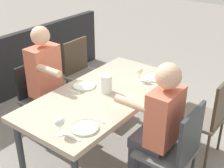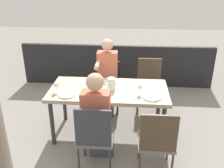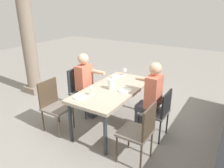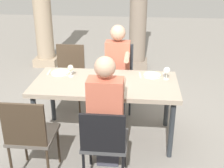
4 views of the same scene
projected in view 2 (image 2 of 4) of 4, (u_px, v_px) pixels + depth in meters
name	position (u px, v px, depth m)	size (l,w,h in m)	color
ground_plane	(109.00, 133.00, 4.01)	(16.00, 16.00, 0.00)	gray
dining_table	(109.00, 93.00, 3.73)	(1.72, 0.85, 0.76)	tan
chair_west_north	(157.00, 140.00, 2.98)	(0.44, 0.44, 0.93)	#6A6158
chair_west_south	(149.00, 81.00, 4.52)	(0.44, 0.44, 0.93)	#6A6158
chair_mid_north	(95.00, 135.00, 3.03)	(0.44, 0.44, 0.96)	#5B5E61
chair_mid_south	(108.00, 82.00, 4.58)	(0.44, 0.44, 0.86)	#4F4F50
diner_woman_green	(96.00, 116.00, 3.14)	(0.35, 0.49, 1.29)	#3F3F4C
diner_man_white	(107.00, 75.00, 4.34)	(0.35, 0.49, 1.32)	#3F3F4C
patio_railing	(117.00, 66.00, 5.54)	(4.12, 0.10, 0.90)	black
plate_0	(152.00, 97.00, 3.44)	(0.25, 0.25, 0.02)	white
wine_glass_0	(140.00, 87.00, 3.51)	(0.07, 0.07, 0.15)	white
fork_0	(163.00, 98.00, 3.44)	(0.02, 0.17, 0.01)	silver
spoon_0	(141.00, 97.00, 3.46)	(0.02, 0.17, 0.01)	silver
plate_1	(110.00, 82.00, 3.92)	(0.24, 0.24, 0.02)	white
fork_1	(120.00, 83.00, 3.91)	(0.02, 0.17, 0.01)	silver
spoon_1	(101.00, 82.00, 3.93)	(0.02, 0.17, 0.01)	silver
plate_2	(67.00, 95.00, 3.51)	(0.23, 0.23, 0.02)	white
wine_glass_2	(56.00, 85.00, 3.57)	(0.08, 0.08, 0.16)	white
fork_2	(77.00, 96.00, 3.50)	(0.02, 0.17, 0.01)	silver
spoon_2	(56.00, 95.00, 3.52)	(0.02, 0.17, 0.01)	silver
water_pitcher	(111.00, 84.00, 3.66)	(0.12, 0.12, 0.18)	white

